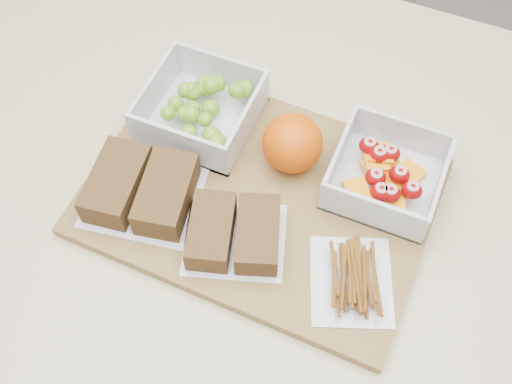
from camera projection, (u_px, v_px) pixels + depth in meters
counter at (252, 334)px, 1.19m from camera, size 1.20×0.90×0.90m
cutting_board at (260, 197)px, 0.81m from camera, size 0.43×0.31×0.02m
grape_container at (203, 108)px, 0.84m from camera, size 0.14×0.14×0.06m
fruit_container at (386, 175)px, 0.79m from camera, size 0.13×0.13×0.06m
orange at (292, 143)px, 0.80m from camera, size 0.08×0.08×0.08m
sandwich_bag_left at (142, 189)px, 0.78m from camera, size 0.16×0.14×0.04m
sandwich_bag_center at (235, 233)px, 0.75m from camera, size 0.15×0.14×0.04m
pretzel_bag at (352, 277)px, 0.73m from camera, size 0.13×0.14×0.03m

